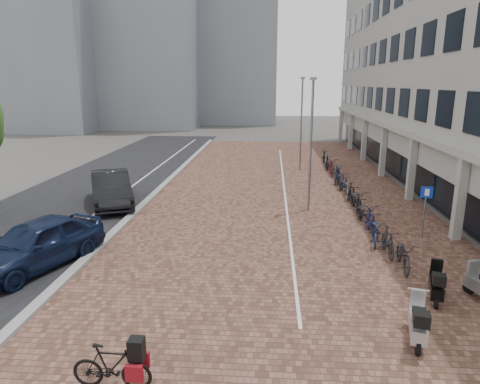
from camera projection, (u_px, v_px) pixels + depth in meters
name	position (u px, v px, depth m)	size (l,w,h in m)	color
ground	(227.00, 276.00, 13.97)	(140.00, 140.00, 0.00)	#474442
plaza_brick	(281.00, 189.00, 25.42)	(14.50, 42.00, 0.04)	brown
street_asphalt	(101.00, 186.00, 26.19)	(8.00, 50.00, 0.03)	black
curb	(163.00, 186.00, 25.90)	(0.35, 42.00, 0.14)	gray
lane_line	(133.00, 186.00, 26.05)	(0.12, 44.00, 0.00)	white
parking_line	(284.00, 188.00, 25.40)	(0.10, 30.00, 0.00)	white
office_building	(461.00, 44.00, 26.43)	(8.40, 40.00, 15.00)	#9D9D98
bg_towers	(159.00, 24.00, 58.80)	(33.00, 23.00, 32.00)	gray
car_navy	(36.00, 244.00, 14.47)	(1.98, 4.93, 1.68)	#0E1834
car_dark	(111.00, 189.00, 21.90)	(1.82, 5.21, 1.72)	black
hero_bike	(112.00, 366.00, 8.72)	(1.69, 0.51, 1.18)	black
scooter_front	(418.00, 320.00, 10.31)	(0.51, 1.64, 1.13)	#BABAC0
scooter_mid	(437.00, 283.00, 12.31)	(0.49, 1.56, 1.07)	black
parking_sign	(425.00, 205.00, 16.93)	(0.45, 0.15, 2.18)	slate
lamp_near	(311.00, 147.00, 20.26)	(0.12, 0.12, 6.30)	gray
lamp_far	(301.00, 125.00, 29.97)	(0.12, 0.12, 6.43)	gray
bike_row	(346.00, 187.00, 23.74)	(1.38, 21.45, 1.05)	black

